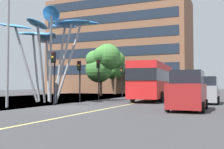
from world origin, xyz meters
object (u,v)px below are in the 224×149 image
at_px(traffic_light_kerb_far, 79,72).
at_px(traffic_light_island_mid, 98,71).
at_px(red_bus, 153,80).
at_px(street_lamp, 13,32).
at_px(car_parked_far, 205,90).
at_px(traffic_light_opposite, 122,76).
at_px(car_parked_mid, 205,91).
at_px(car_parked_near, 188,92).
at_px(traffic_light_kerb_near, 54,67).
at_px(pedestrian, 56,92).
at_px(leaf_sculpture, 52,32).

bearing_deg(traffic_light_kerb_far, traffic_light_island_mid, 89.90).
xyz_separation_m(red_bus, street_lamp, (-6.39, -12.01, 2.95)).
bearing_deg(street_lamp, car_parked_far, 55.58).
xyz_separation_m(traffic_light_kerb_far, traffic_light_island_mid, (0.01, 3.82, 0.27)).
xyz_separation_m(traffic_light_opposite, car_parked_far, (10.25, -2.65, -1.78)).
bearing_deg(car_parked_mid, traffic_light_island_mid, 172.91).
bearing_deg(car_parked_far, car_parked_near, -90.29).
bearing_deg(car_parked_mid, traffic_light_kerb_near, -147.16).
bearing_deg(car_parked_near, car_parked_mid, 85.50).
height_order(traffic_light_island_mid, car_parked_far, traffic_light_island_mid).
relative_size(car_parked_near, car_parked_far, 0.97).
bearing_deg(red_bus, traffic_light_opposite, 130.51).
height_order(traffic_light_opposite, car_parked_mid, traffic_light_opposite).
bearing_deg(traffic_light_kerb_far, street_lamp, -100.56).
xyz_separation_m(red_bus, car_parked_near, (4.51, -9.60, -0.95)).
bearing_deg(car_parked_mid, traffic_light_opposite, 138.78).
relative_size(traffic_light_kerb_far, traffic_light_island_mid, 0.90).
bearing_deg(traffic_light_opposite, traffic_light_island_mid, -86.20).
bearing_deg(pedestrian, car_parked_near, -13.23).
bearing_deg(traffic_light_island_mid, car_parked_mid, -7.09).
height_order(car_parked_far, pedestrian, car_parked_far).
relative_size(traffic_light_opposite, car_parked_mid, 0.95).
bearing_deg(traffic_light_kerb_far, red_bus, 45.96).
height_order(car_parked_near, pedestrian, car_parked_near).
height_order(leaf_sculpture, car_parked_far, leaf_sculpture).
distance_m(traffic_light_kerb_near, street_lamp, 3.74).
bearing_deg(red_bus, car_parked_far, 41.06).
distance_m(red_bus, traffic_light_opposite, 8.76).
height_order(traffic_light_kerb_near, traffic_light_opposite, traffic_light_kerb_near).
relative_size(leaf_sculpture, pedestrian, 4.54).
relative_size(traffic_light_kerb_far, pedestrian, 1.96).
bearing_deg(leaf_sculpture, traffic_light_opposite, 79.08).
xyz_separation_m(traffic_light_kerb_far, street_lamp, (-1.25, -6.70, 2.39)).
bearing_deg(car_parked_mid, car_parked_far, 93.99).
bearing_deg(traffic_light_kerb_far, car_parked_mid, 14.08).
xyz_separation_m(traffic_light_island_mid, car_parked_near, (9.64, -8.11, -1.79)).
xyz_separation_m(traffic_light_kerb_near, car_parked_near, (9.55, -0.33, -1.74)).
bearing_deg(car_parked_near, car_parked_far, 89.71).
relative_size(red_bus, traffic_light_kerb_far, 2.89).
bearing_deg(traffic_light_island_mid, leaf_sculpture, -126.63).
bearing_deg(leaf_sculpture, traffic_light_island_mid, 53.37).
height_order(red_bus, leaf_sculpture, leaf_sculpture).
bearing_deg(traffic_light_opposite, car_parked_near, -57.90).
height_order(leaf_sculpture, traffic_light_island_mid, leaf_sculpture).
relative_size(red_bus, traffic_light_opposite, 2.73).
relative_size(traffic_light_kerb_far, car_parked_mid, 0.90).
distance_m(car_parked_mid, car_parked_far, 6.76).
bearing_deg(red_bus, leaf_sculpture, -146.31).
relative_size(red_bus, car_parked_near, 2.38).
relative_size(traffic_light_kerb_far, street_lamp, 0.46).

